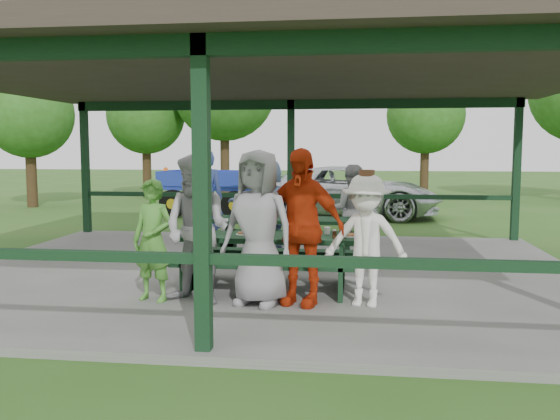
# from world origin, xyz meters

# --- Properties ---
(ground) EXTENTS (90.00, 90.00, 0.00)m
(ground) POSITION_xyz_m (0.00, 0.00, 0.00)
(ground) COLOR #29551A
(ground) RESTS_ON ground
(concrete_slab) EXTENTS (10.00, 8.00, 0.10)m
(concrete_slab) POSITION_xyz_m (0.00, 0.00, 0.05)
(concrete_slab) COLOR #60605C
(concrete_slab) RESTS_ON ground
(pavilion_structure) EXTENTS (10.60, 8.60, 3.24)m
(pavilion_structure) POSITION_xyz_m (0.00, 0.00, 3.17)
(pavilion_structure) COLOR black
(pavilion_structure) RESTS_ON concrete_slab
(picnic_table_near) EXTENTS (2.42, 1.39, 0.75)m
(picnic_table_near) POSITION_xyz_m (0.23, -1.20, 0.57)
(picnic_table_near) COLOR black
(picnic_table_near) RESTS_ON concrete_slab
(picnic_table_far) EXTENTS (2.46, 1.39, 0.75)m
(picnic_table_far) POSITION_xyz_m (0.26, 0.80, 0.57)
(picnic_table_far) COLOR black
(picnic_table_far) RESTS_ON concrete_slab
(table_setting) EXTENTS (2.47, 0.45, 0.10)m
(table_setting) POSITION_xyz_m (0.29, -1.18, 0.88)
(table_setting) COLOR white
(table_setting) RESTS_ON picnic_table_near
(contestant_green) EXTENTS (0.65, 0.50, 1.57)m
(contestant_green) POSITION_xyz_m (-1.12, -2.05, 0.88)
(contestant_green) COLOR #488D2F
(contestant_green) RESTS_ON concrete_slab
(contestant_grey_left) EXTENTS (1.07, 0.93, 1.87)m
(contestant_grey_left) POSITION_xyz_m (-0.53, -2.09, 1.04)
(contestant_grey_left) COLOR gray
(contestant_grey_left) RESTS_ON concrete_slab
(contestant_grey_mid) EXTENTS (1.09, 0.87, 1.94)m
(contestant_grey_mid) POSITION_xyz_m (0.25, -2.07, 1.07)
(contestant_grey_mid) COLOR gray
(contestant_grey_mid) RESTS_ON concrete_slab
(contestant_red) EXTENTS (1.24, 0.81, 1.96)m
(contestant_red) POSITION_xyz_m (0.76, -1.98, 1.08)
(contestant_red) COLOR #B82A0B
(contestant_red) RESTS_ON concrete_slab
(contestant_white_fedora) EXTENTS (1.16, 0.81, 1.69)m
(contestant_white_fedora) POSITION_xyz_m (1.58, -1.95, 0.92)
(contestant_white_fedora) COLOR white
(contestant_white_fedora) RESTS_ON concrete_slab
(spectator_lblue) EXTENTS (1.66, 0.61, 1.76)m
(spectator_lblue) POSITION_xyz_m (-0.18, 1.73, 0.98)
(spectator_lblue) COLOR #88A5D3
(spectator_lblue) RESTS_ON concrete_slab
(spectator_blue) EXTENTS (0.80, 0.64, 1.92)m
(spectator_blue) POSITION_xyz_m (-1.55, 2.26, 1.06)
(spectator_blue) COLOR #455BB5
(spectator_blue) RESTS_ON concrete_slab
(spectator_grey) EXTENTS (0.81, 0.63, 1.66)m
(spectator_grey) POSITION_xyz_m (1.36, 1.55, 0.93)
(spectator_grey) COLOR gray
(spectator_grey) RESTS_ON concrete_slab
(pickup_truck) EXTENTS (5.69, 3.11, 1.51)m
(pickup_truck) POSITION_xyz_m (1.21, 8.48, 0.76)
(pickup_truck) COLOR silver
(pickup_truck) RESTS_ON ground
(farm_trailer) EXTENTS (4.22, 2.17, 1.46)m
(farm_trailer) POSITION_xyz_m (-2.88, 8.37, 0.73)
(farm_trailer) COLOR navy
(farm_trailer) RESTS_ON ground
(tree_far_left) EXTENTS (3.20, 3.20, 5.00)m
(tree_far_left) POSITION_xyz_m (-7.26, 14.58, 3.38)
(tree_far_left) COLOR #2F1F12
(tree_far_left) RESTS_ON ground
(tree_left) EXTENTS (4.13, 4.13, 6.46)m
(tree_left) POSITION_xyz_m (-3.85, 14.23, 4.38)
(tree_left) COLOR #2F1F12
(tree_left) RESTS_ON ground
(tree_mid) EXTENTS (3.21, 3.21, 5.02)m
(tree_mid) POSITION_xyz_m (4.25, 16.13, 3.39)
(tree_mid) COLOR #2F1F12
(tree_mid) RESTS_ON ground
(tree_edge_left) EXTENTS (3.03, 3.03, 4.73)m
(tree_edge_left) POSITION_xyz_m (-9.78, 10.04, 3.19)
(tree_edge_left) COLOR #2F1F12
(tree_edge_left) RESTS_ON ground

